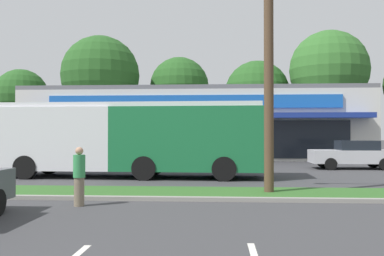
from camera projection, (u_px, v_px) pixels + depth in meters
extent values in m
cube|color=#2D5B23|center=(166.00, 193.00, 13.27)|extent=(56.00, 2.20, 0.12)
cube|color=gray|center=(161.00, 199.00, 12.05)|extent=(56.00, 0.24, 0.12)
cube|color=beige|center=(197.00, 126.00, 34.85)|extent=(25.61, 10.96, 5.06)
cube|color=black|center=(193.00, 139.00, 29.32)|extent=(21.51, 0.08, 2.63)
cube|color=navy|center=(192.00, 116.00, 28.68)|extent=(24.07, 1.40, 0.35)
cube|color=#1959AD|center=(193.00, 102.00, 29.32)|extent=(20.49, 0.16, 0.91)
cube|color=slate|center=(197.00, 94.00, 34.88)|extent=(25.61, 10.96, 0.30)
cylinder|color=#473323|center=(21.00, 133.00, 46.50)|extent=(0.44, 0.44, 3.89)
sphere|color=#23511E|center=(21.00, 96.00, 46.56)|extent=(5.88, 5.88, 5.88)
cylinder|color=#473323|center=(100.00, 128.00, 43.76)|extent=(0.44, 0.44, 4.98)
sphere|color=#23511E|center=(100.00, 75.00, 43.83)|extent=(8.11, 8.11, 8.11)
cylinder|color=#473323|center=(179.00, 130.00, 46.42)|extent=(0.44, 0.44, 4.68)
sphere|color=#23511E|center=(179.00, 87.00, 46.48)|extent=(6.48, 6.48, 6.48)
cylinder|color=#473323|center=(257.00, 134.00, 44.13)|extent=(0.44, 0.44, 3.66)
sphere|color=#23511E|center=(257.00, 93.00, 44.18)|extent=(6.73, 6.73, 6.73)
cylinder|color=#473323|center=(329.00, 126.00, 41.51)|extent=(0.44, 0.44, 5.33)
sphere|color=#2D6026|center=(329.00, 70.00, 41.58)|extent=(7.74, 7.74, 7.74)
cylinder|color=#4C3826|center=(269.00, 39.00, 13.12)|extent=(0.30, 0.30, 9.76)
cube|color=#196638|center=(190.00, 139.00, 18.28)|extent=(6.63, 2.74, 2.70)
cube|color=silver|center=(57.00, 139.00, 18.81)|extent=(5.44, 2.70, 2.70)
cube|color=silver|center=(130.00, 106.00, 18.54)|extent=(11.52, 2.63, 0.20)
cube|color=black|center=(136.00, 128.00, 19.82)|extent=(10.97, 0.38, 1.19)
cube|color=black|center=(0.00, 131.00, 19.06)|extent=(0.12, 2.17, 1.51)
cylinder|color=black|center=(25.00, 167.00, 17.71)|extent=(1.01, 0.33, 1.00)
cylinder|color=black|center=(49.00, 163.00, 20.05)|extent=(1.01, 0.33, 1.00)
cylinder|color=black|center=(144.00, 168.00, 17.26)|extent=(1.01, 0.33, 1.00)
cylinder|color=black|center=(154.00, 164.00, 19.59)|extent=(1.01, 0.33, 1.00)
cylinder|color=black|center=(224.00, 169.00, 16.96)|extent=(1.01, 0.33, 1.00)
cylinder|color=black|center=(225.00, 165.00, 19.30)|extent=(1.01, 0.33, 1.00)
cylinder|color=black|center=(27.00, 160.00, 25.17)|extent=(0.64, 0.22, 0.64)
cylinder|color=black|center=(13.00, 162.00, 23.49)|extent=(0.64, 0.22, 0.64)
cube|color=#B7B7BC|center=(353.00, 156.00, 22.84)|extent=(4.49, 1.74, 0.71)
cube|color=black|center=(357.00, 145.00, 22.83)|extent=(2.02, 1.53, 0.52)
cylinder|color=black|center=(331.00, 164.00, 22.10)|extent=(0.64, 0.22, 0.64)
cylinder|color=black|center=(323.00, 162.00, 23.74)|extent=(0.64, 0.22, 0.64)
cylinder|color=black|center=(373.00, 162.00, 23.57)|extent=(0.64, 0.22, 0.64)
cylinder|color=#726651|center=(79.00, 192.00, 11.18)|extent=(0.27, 0.27, 0.76)
cylinder|color=#338C4C|center=(79.00, 166.00, 11.19)|extent=(0.32, 0.32, 0.60)
sphere|color=tan|center=(79.00, 151.00, 11.19)|extent=(0.21, 0.21, 0.21)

